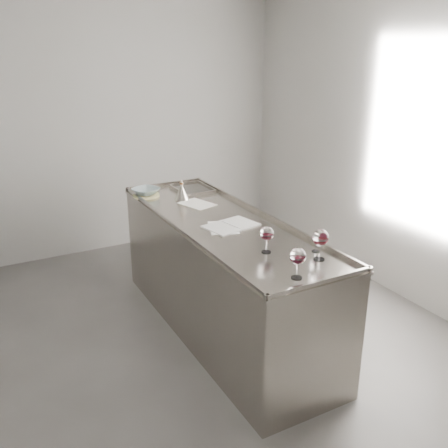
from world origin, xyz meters
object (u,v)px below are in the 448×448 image
counter (223,277)px  notebook (231,226)px  wine_funnel (182,193)px  wine_glass_small (317,238)px  wine_glass_middle (267,234)px  ceramic_bowl (146,191)px  wine_glass_right (321,238)px  wine_glass_left (298,257)px

counter → notebook: (0.02, -0.11, 0.47)m
notebook → wine_funnel: 0.81m
wine_glass_small → wine_funnel: wine_funnel is taller
wine_glass_small → notebook: 0.74m
counter → wine_glass_middle: 0.88m
counter → wine_glass_small: size_ratio=18.00×
counter → wine_glass_middle: size_ratio=13.42×
wine_glass_small → wine_glass_middle: bearing=153.8°
ceramic_bowl → wine_glass_right: bearing=-75.2°
wine_glass_left → wine_glass_small: 0.44m
wine_glass_right → wine_funnel: 1.62m
wine_glass_middle → wine_funnel: bearing=90.4°
notebook → wine_funnel: bearing=82.0°
wine_glass_middle → wine_glass_right: wine_glass_right is taller
wine_glass_middle → wine_glass_right: 0.35m
notebook → wine_funnel: wine_funnel is taller
ceramic_bowl → wine_funnel: bearing=-44.3°
wine_funnel → notebook: bearing=-86.8°
wine_glass_left → wine_glass_right: size_ratio=0.94×
counter → wine_glass_small: wine_glass_small is taller
wine_glass_small → ceramic_bowl: 1.82m
notebook → wine_glass_small: bearing=-80.5°
wine_glass_right → wine_glass_small: size_ratio=1.51×
wine_glass_right → ceramic_bowl: (-0.49, 1.84, -0.10)m
notebook → wine_funnel: size_ratio=2.23×
wine_glass_middle → ceramic_bowl: size_ratio=0.79×
wine_glass_left → wine_funnel: (0.04, 1.75, -0.08)m
wine_glass_right → wine_funnel: bearing=98.6°
ceramic_bowl → wine_funnel: wine_funnel is taller
wine_glass_middle → wine_glass_small: 0.33m
wine_funnel → counter: bearing=-87.5°
wine_glass_small → wine_glass_right: bearing=-118.8°
wine_glass_right → ceramic_bowl: wine_glass_right is taller
wine_glass_middle → wine_funnel: 1.35m
wine_glass_left → wine_glass_right: (0.28, 0.15, 0.01)m
wine_glass_middle → wine_funnel: size_ratio=0.94×
wine_glass_left → wine_glass_right: bearing=27.4°
wine_glass_small → wine_funnel: (-0.30, 1.49, -0.04)m
wine_glass_left → wine_glass_middle: 0.41m
ceramic_bowl → wine_funnel: 0.34m
wine_glass_middle → wine_glass_small: wine_glass_middle is taller
wine_glass_right → wine_glass_middle: bearing=131.8°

